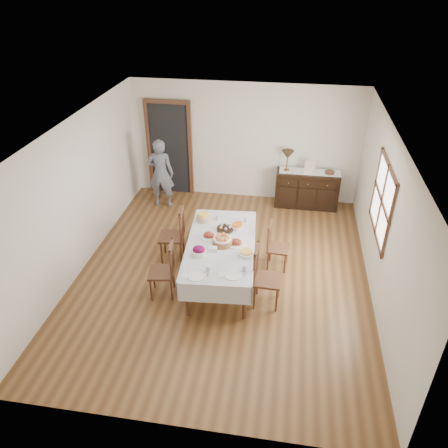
# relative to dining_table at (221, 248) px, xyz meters

# --- Properties ---
(ground) EXTENTS (6.00, 6.00, 0.00)m
(ground) POSITION_rel_dining_table_xyz_m (0.01, 0.18, -0.66)
(ground) COLOR brown
(room_shell) EXTENTS (5.02, 6.02, 2.65)m
(room_shell) POSITION_rel_dining_table_xyz_m (-0.14, 0.60, 0.98)
(room_shell) COLOR silver
(room_shell) RESTS_ON ground
(dining_table) EXTENTS (1.27, 2.25, 0.75)m
(dining_table) POSITION_rel_dining_table_xyz_m (0.00, 0.00, 0.00)
(dining_table) COLOR silver
(dining_table) RESTS_ON ground
(chair_left_near) EXTENTS (0.46, 0.46, 0.97)m
(chair_left_near) POSITION_rel_dining_table_xyz_m (-0.83, -0.52, -0.17)
(chair_left_near) COLOR #512F1D
(chair_left_near) RESTS_ON ground
(chair_left_far) EXTENTS (0.48, 0.48, 1.05)m
(chair_left_far) POSITION_rel_dining_table_xyz_m (-0.92, 0.49, -0.13)
(chair_left_far) COLOR #512F1D
(chair_left_far) RESTS_ON ground
(chair_right_near) EXTENTS (0.45, 0.45, 1.03)m
(chair_right_near) POSITION_rel_dining_table_xyz_m (0.76, -0.47, -0.14)
(chair_right_near) COLOR #512F1D
(chair_right_near) RESTS_ON ground
(chair_right_far) EXTENTS (0.40, 0.40, 0.89)m
(chair_right_far) POSITION_rel_dining_table_xyz_m (0.89, 0.52, -0.21)
(chair_right_far) COLOR #512F1D
(chair_right_far) RESTS_ON ground
(sideboard) EXTENTS (1.36, 0.50, 0.81)m
(sideboard) POSITION_rel_dining_table_xyz_m (1.43, 2.90, -0.25)
(sideboard) COLOR black
(sideboard) RESTS_ON ground
(person) EXTENTS (0.54, 0.36, 1.65)m
(person) POSITION_rel_dining_table_xyz_m (-1.72, 2.42, 0.17)
(person) COLOR slate
(person) RESTS_ON ground
(bread_basket) EXTENTS (0.33, 0.33, 0.17)m
(bread_basket) POSITION_rel_dining_table_xyz_m (0.03, -0.03, 0.16)
(bread_basket) COLOR brown
(bread_basket) RESTS_ON dining_table
(egg_basket) EXTENTS (0.29, 0.29, 0.10)m
(egg_basket) POSITION_rel_dining_table_xyz_m (0.00, 0.41, 0.12)
(egg_basket) COLOR black
(egg_basket) RESTS_ON dining_table
(ham_platter_a) EXTENTS (0.31, 0.31, 0.11)m
(ham_platter_a) POSITION_rel_dining_table_xyz_m (-0.23, 0.15, 0.12)
(ham_platter_a) COLOR white
(ham_platter_a) RESTS_ON dining_table
(ham_platter_b) EXTENTS (0.31, 0.31, 0.11)m
(ham_platter_b) POSITION_rel_dining_table_xyz_m (0.25, 0.01, 0.12)
(ham_platter_b) COLOR white
(ham_platter_b) RESTS_ON dining_table
(beet_bowl) EXTENTS (0.23, 0.23, 0.15)m
(beet_bowl) POSITION_rel_dining_table_xyz_m (-0.29, -0.37, 0.16)
(beet_bowl) COLOR white
(beet_bowl) RESTS_ON dining_table
(carrot_bowl) EXTENTS (0.23, 0.23, 0.09)m
(carrot_bowl) POSITION_rel_dining_table_xyz_m (0.20, 0.51, 0.13)
(carrot_bowl) COLOR white
(carrot_bowl) RESTS_ON dining_table
(pineapple_bowl) EXTENTS (0.23, 0.23, 0.15)m
(pineapple_bowl) POSITION_rel_dining_table_xyz_m (-0.43, 0.66, 0.16)
(pineapple_bowl) COLOR tan
(pineapple_bowl) RESTS_ON dining_table
(casserole_dish) EXTENTS (0.26, 0.26, 0.08)m
(casserole_dish) POSITION_rel_dining_table_xyz_m (0.45, -0.27, 0.13)
(casserole_dish) COLOR white
(casserole_dish) RESTS_ON dining_table
(butter_dish) EXTENTS (0.15, 0.10, 0.07)m
(butter_dish) POSITION_rel_dining_table_xyz_m (-0.09, -0.24, 0.13)
(butter_dish) COLOR white
(butter_dish) RESTS_ON dining_table
(setting_left) EXTENTS (0.43, 0.31, 0.10)m
(setting_left) POSITION_rel_dining_table_xyz_m (-0.17, -0.87, 0.11)
(setting_left) COLOR white
(setting_left) RESTS_ON dining_table
(setting_right) EXTENTS (0.43, 0.31, 0.10)m
(setting_right) POSITION_rel_dining_table_xyz_m (0.36, -0.77, 0.11)
(setting_right) COLOR white
(setting_right) RESTS_ON dining_table
(glass_far_a) EXTENTS (0.07, 0.07, 0.10)m
(glass_far_a) POSITION_rel_dining_table_xyz_m (-0.18, 0.73, 0.14)
(glass_far_a) COLOR silver
(glass_far_a) RESTS_ON dining_table
(glass_far_b) EXTENTS (0.06, 0.06, 0.10)m
(glass_far_b) POSITION_rel_dining_table_xyz_m (0.33, 0.73, 0.14)
(glass_far_b) COLOR silver
(glass_far_b) RESTS_ON dining_table
(runner) EXTENTS (1.30, 0.35, 0.01)m
(runner) POSITION_rel_dining_table_xyz_m (1.46, 2.93, 0.16)
(runner) COLOR white
(runner) RESTS_ON sideboard
(table_lamp) EXTENTS (0.26, 0.26, 0.46)m
(table_lamp) POSITION_rel_dining_table_xyz_m (0.95, 2.91, 0.51)
(table_lamp) COLOR brown
(table_lamp) RESTS_ON sideboard
(picture_frame) EXTENTS (0.22, 0.08, 0.28)m
(picture_frame) POSITION_rel_dining_table_xyz_m (1.44, 2.85, 0.30)
(picture_frame) COLOR beige
(picture_frame) RESTS_ON sideboard
(deco_bowl) EXTENTS (0.20, 0.20, 0.06)m
(deco_bowl) POSITION_rel_dining_table_xyz_m (1.87, 2.89, 0.19)
(deco_bowl) COLOR #512F1D
(deco_bowl) RESTS_ON sideboard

